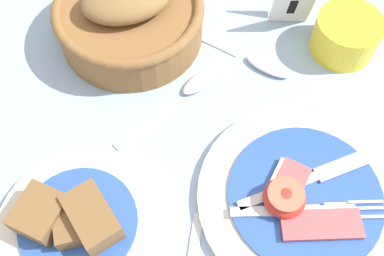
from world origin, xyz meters
TOP-DOWN VIEW (x-y plane):
  - ground_plane at (0.00, 0.00)m, footprint 3.00×3.00m
  - breakfast_plate at (0.07, 0.03)m, footprint 0.27×0.27m
  - bread_plate at (-0.21, 0.00)m, footprint 0.20×0.20m
  - sugar_cup at (0.16, 0.27)m, footprint 0.10×0.10m
  - bread_basket at (-0.16, 0.30)m, footprint 0.22×0.22m
  - number_card at (0.08, 0.33)m, footprint 0.06×0.05m
  - teaspoon_by_saucer at (-0.07, 0.19)m, footprint 0.16×0.14m
  - teaspoon_near_cup at (0.02, 0.25)m, footprint 0.17×0.12m

SIDE VIEW (x-z plane):
  - ground_plane at x=0.00m, z-range 0.00..0.00m
  - teaspoon_by_saucer at x=-0.07m, z-range 0.00..0.01m
  - teaspoon_near_cup at x=0.02m, z-range 0.00..0.01m
  - breakfast_plate at x=0.07m, z-range -0.01..0.03m
  - bread_plate at x=-0.21m, z-range -0.01..0.04m
  - sugar_cup at x=0.16m, z-range 0.00..0.06m
  - number_card at x=0.08m, z-range 0.00..0.07m
  - bread_basket at x=-0.16m, z-range -0.01..0.09m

